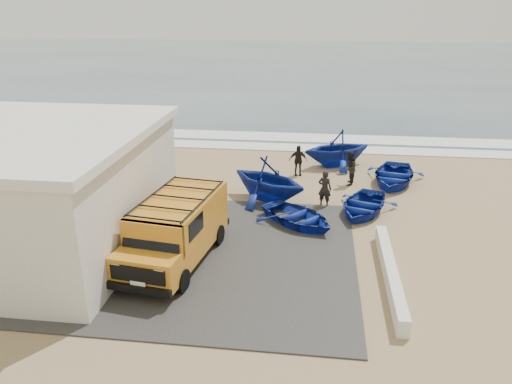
{
  "coord_description": "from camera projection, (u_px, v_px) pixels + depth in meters",
  "views": [
    {
      "loc": [
        2.51,
        -17.33,
        8.38
      ],
      "look_at": [
        0.15,
        1.22,
        1.2
      ],
      "focal_mm": 35.0,
      "sensor_mm": 36.0,
      "label": 1
    }
  ],
  "objects": [
    {
      "name": "surf_wash",
      "position": [
        279.0,
        137.0,
        32.77
      ],
      "size": [
        180.0,
        2.2,
        0.04
      ],
      "primitive_type": "cube",
      "color": "white",
      "rests_on": "ground"
    },
    {
      "name": "surf_line",
      "position": [
        276.0,
        147.0,
        30.45
      ],
      "size": [
        180.0,
        1.6,
        0.06
      ],
      "primitive_type": "cube",
      "color": "white",
      "rests_on": "ground"
    },
    {
      "name": "boat_mid_left",
      "position": [
        268.0,
        179.0,
        22.09
      ],
      "size": [
        4.96,
        4.8,
        2.0
      ],
      "primitive_type": "imported",
      "rotation": [
        0.0,
        0.0,
        1.0
      ],
      "color": "#132B97",
      "rests_on": "ground"
    },
    {
      "name": "boat_near_left",
      "position": [
        298.0,
        217.0,
        19.84
      ],
      "size": [
        4.19,
        4.1,
        0.71
      ],
      "primitive_type": "imported",
      "rotation": [
        0.0,
        0.0,
        0.85
      ],
      "color": "#132B97",
      "rests_on": "ground"
    },
    {
      "name": "fisherman_front",
      "position": [
        325.0,
        189.0,
        21.51
      ],
      "size": [
        0.68,
        0.55,
        1.61
      ],
      "primitive_type": "imported",
      "rotation": [
        0.0,
        0.0,
        2.83
      ],
      "color": "black",
      "rests_on": "ground"
    },
    {
      "name": "boat_far_left",
      "position": [
        337.0,
        148.0,
        26.79
      ],
      "size": [
        4.81,
        4.57,
        1.98
      ],
      "primitive_type": "imported",
      "rotation": [
        0.0,
        0.0,
        -1.11
      ],
      "color": "#132B97",
      "rests_on": "ground"
    },
    {
      "name": "boat_near_right",
      "position": [
        363.0,
        205.0,
        20.95
      ],
      "size": [
        3.51,
        4.13,
        0.73
      ],
      "primitive_type": "imported",
      "rotation": [
        0.0,
        0.0,
        -0.33
      ],
      "color": "#132B97",
      "rests_on": "ground"
    },
    {
      "name": "van",
      "position": [
        176.0,
        228.0,
        16.82
      ],
      "size": [
        2.78,
        5.52,
        2.26
      ],
      "rotation": [
        0.0,
        0.0,
        -0.14
      ],
      "color": "orange",
      "rests_on": "ground"
    },
    {
      "name": "slab",
      "position": [
        185.0,
        252.0,
        17.73
      ],
      "size": [
        12.0,
        10.0,
        0.05
      ],
      "primitive_type": "cube",
      "color": "#3B3836",
      "rests_on": "ground"
    },
    {
      "name": "ocean",
      "position": [
        303.0,
        64.0,
        71.21
      ],
      "size": [
        180.0,
        88.0,
        0.01
      ],
      "primitive_type": "cube",
      "color": "#385166",
      "rests_on": "ground"
    },
    {
      "name": "ground",
      "position": [
        248.0,
        232.0,
        19.35
      ],
      "size": [
        160.0,
        160.0,
        0.0
      ],
      "primitive_type": "plane",
      "color": "tan"
    },
    {
      "name": "fisherman_middle",
      "position": [
        349.0,
        168.0,
        24.04
      ],
      "size": [
        0.78,
        0.92,
        1.67
      ],
      "primitive_type": "imported",
      "rotation": [
        0.0,
        0.0,
        -1.76
      ],
      "color": "black",
      "rests_on": "ground"
    },
    {
      "name": "boat_mid_right",
      "position": [
        393.0,
        175.0,
        24.35
      ],
      "size": [
        3.67,
        4.52,
        0.82
      ],
      "primitive_type": "imported",
      "rotation": [
        0.0,
        0.0,
        -0.23
      ],
      "color": "#132B97",
      "rests_on": "ground"
    },
    {
      "name": "parapet",
      "position": [
        390.0,
        273.0,
        15.89
      ],
      "size": [
        0.35,
        6.0,
        0.55
      ],
      "primitive_type": "cube",
      "color": "silver",
      "rests_on": "ground"
    },
    {
      "name": "building",
      "position": [
        30.0,
        189.0,
        17.61
      ],
      "size": [
        8.4,
        9.4,
        4.3
      ],
      "color": "silver",
      "rests_on": "ground"
    },
    {
      "name": "fisherman_back",
      "position": [
        298.0,
        160.0,
        25.38
      ],
      "size": [
        0.96,
        0.5,
        1.57
      ],
      "primitive_type": "imported",
      "rotation": [
        0.0,
        0.0,
        0.13
      ],
      "color": "black",
      "rests_on": "ground"
    }
  ]
}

